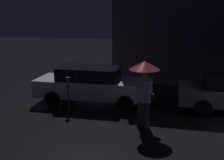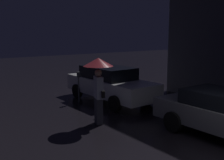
# 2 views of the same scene
# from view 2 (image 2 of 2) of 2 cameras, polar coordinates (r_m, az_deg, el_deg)

# --- Properties ---
(parked_car_white) EXTENTS (4.71, 1.89, 1.49)m
(parked_car_white) POSITION_cam_2_polar(r_m,az_deg,el_deg) (12.21, -0.47, -0.68)
(parked_car_white) COLOR silver
(parked_car_white) RESTS_ON ground
(pedestrian_with_umbrella) EXTENTS (0.96, 0.96, 2.18)m
(pedestrian_with_umbrella) POSITION_cam_2_polar(r_m,az_deg,el_deg) (9.00, -2.79, 1.04)
(pedestrian_with_umbrella) COLOR #383842
(pedestrian_with_umbrella) RESTS_ON ground
(parking_meter) EXTENTS (0.12, 0.10, 1.32)m
(parking_meter) POSITION_cam_2_polar(r_m,az_deg,el_deg) (12.04, -6.81, -0.73)
(parking_meter) COLOR #4C5154
(parking_meter) RESTS_ON ground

